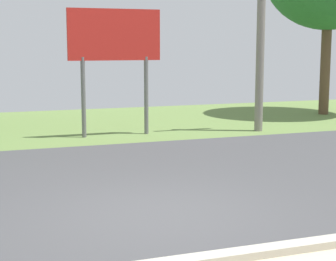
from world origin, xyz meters
TOP-DOWN VIEW (x-y plane):
  - ground_plane at (0.00, 2.95)m, footprint 40.00×22.00m
  - utility_pole at (5.39, 6.73)m, footprint 1.80×0.24m
  - roadside_billboard at (1.20, 7.33)m, footprint 2.60×0.12m

SIDE VIEW (x-z plane):
  - ground_plane at x=0.00m, z-range -0.15..0.05m
  - roadside_billboard at x=1.20m, z-range 0.80..4.30m
  - utility_pole at x=5.39m, z-range 0.17..6.69m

